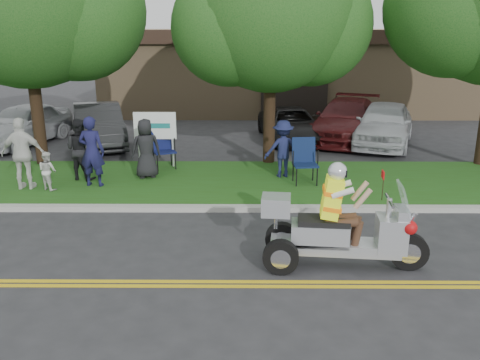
{
  "coord_description": "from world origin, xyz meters",
  "views": [
    {
      "loc": [
        -0.29,
        -8.16,
        4.17
      ],
      "look_at": [
        -0.36,
        2.0,
        1.08
      ],
      "focal_mm": 38.0,
      "sensor_mm": 36.0,
      "label": 1
    }
  ],
  "objects_px": {
    "trike_scooter": "(336,231)",
    "lawn_chair_a": "(304,158)",
    "spectator_adult_left": "(92,151)",
    "parked_car_mid": "(291,125)",
    "lawn_chair_b": "(163,145)",
    "spectator_adult_mid": "(80,149)",
    "parked_car_right": "(346,120)",
    "parked_car_far_right": "(384,124)",
    "spectator_adult_right": "(23,154)",
    "parked_car_far_left": "(23,124)",
    "parked_car_left": "(99,125)"
  },
  "relations": [
    {
      "from": "trike_scooter",
      "to": "lawn_chair_a",
      "type": "xyz_separation_m",
      "value": [
        -0.01,
        4.84,
        0.1
      ]
    },
    {
      "from": "spectator_adult_left",
      "to": "parked_car_mid",
      "type": "height_order",
      "value": "spectator_adult_left"
    },
    {
      "from": "lawn_chair_b",
      "to": "spectator_adult_mid",
      "type": "relative_size",
      "value": 0.7
    },
    {
      "from": "parked_car_right",
      "to": "parked_car_far_right",
      "type": "xyz_separation_m",
      "value": [
        1.17,
        -0.97,
        0.03
      ]
    },
    {
      "from": "lawn_chair_b",
      "to": "spectator_adult_right",
      "type": "bearing_deg",
      "value": -169.6
    },
    {
      "from": "parked_car_far_right",
      "to": "lawn_chair_a",
      "type": "bearing_deg",
      "value": -104.81
    },
    {
      "from": "lawn_chair_b",
      "to": "parked_car_mid",
      "type": "xyz_separation_m",
      "value": [
        4.18,
        4.19,
        -0.16
      ]
    },
    {
      "from": "parked_car_far_left",
      "to": "parked_car_right",
      "type": "relative_size",
      "value": 0.84
    },
    {
      "from": "parked_car_far_left",
      "to": "parked_car_far_right",
      "type": "xyz_separation_m",
      "value": [
        13.09,
        -0.03,
        0.04
      ]
    },
    {
      "from": "trike_scooter",
      "to": "parked_car_right",
      "type": "height_order",
      "value": "trike_scooter"
    },
    {
      "from": "lawn_chair_a",
      "to": "spectator_adult_left",
      "type": "xyz_separation_m",
      "value": [
        -5.59,
        -0.36,
        0.25
      ]
    },
    {
      "from": "spectator_adult_left",
      "to": "parked_car_mid",
      "type": "xyz_separation_m",
      "value": [
        5.74,
        6.04,
        -0.42
      ]
    },
    {
      "from": "parked_car_right",
      "to": "spectator_adult_left",
      "type": "bearing_deg",
      "value": -120.24
    },
    {
      "from": "trike_scooter",
      "to": "parked_car_right",
      "type": "relative_size",
      "value": 0.57
    },
    {
      "from": "lawn_chair_b",
      "to": "parked_car_mid",
      "type": "bearing_deg",
      "value": 22.39
    },
    {
      "from": "parked_car_mid",
      "to": "spectator_adult_mid",
      "type": "bearing_deg",
      "value": -145.0
    },
    {
      "from": "parked_car_far_right",
      "to": "parked_car_right",
      "type": "bearing_deg",
      "value": 160.66
    },
    {
      "from": "lawn_chair_a",
      "to": "spectator_adult_left",
      "type": "relative_size",
      "value": 0.65
    },
    {
      "from": "parked_car_left",
      "to": "spectator_adult_mid",
      "type": "bearing_deg",
      "value": -100.2
    },
    {
      "from": "spectator_adult_left",
      "to": "spectator_adult_mid",
      "type": "relative_size",
      "value": 1.1
    },
    {
      "from": "parked_car_mid",
      "to": "parked_car_far_right",
      "type": "relative_size",
      "value": 0.95
    },
    {
      "from": "trike_scooter",
      "to": "parked_car_mid",
      "type": "relative_size",
      "value": 0.68
    },
    {
      "from": "spectator_adult_mid",
      "to": "spectator_adult_left",
      "type": "bearing_deg",
      "value": 149.35
    },
    {
      "from": "spectator_adult_left",
      "to": "parked_car_far_left",
      "type": "height_order",
      "value": "spectator_adult_left"
    },
    {
      "from": "parked_car_far_left",
      "to": "parked_car_far_right",
      "type": "height_order",
      "value": "parked_car_far_right"
    },
    {
      "from": "trike_scooter",
      "to": "spectator_adult_right",
      "type": "height_order",
      "value": "spectator_adult_right"
    },
    {
      "from": "lawn_chair_b",
      "to": "parked_car_mid",
      "type": "relative_size",
      "value": 0.27
    },
    {
      "from": "spectator_adult_left",
      "to": "spectator_adult_mid",
      "type": "xyz_separation_m",
      "value": [
        -0.5,
        0.59,
        -0.08
      ]
    },
    {
      "from": "spectator_adult_mid",
      "to": "parked_car_far_right",
      "type": "distance_m",
      "value": 10.62
    },
    {
      "from": "spectator_adult_right",
      "to": "parked_car_mid",
      "type": "relative_size",
      "value": 0.43
    },
    {
      "from": "spectator_adult_left",
      "to": "parked_car_far_right",
      "type": "distance_m",
      "value": 10.46
    },
    {
      "from": "lawn_chair_a",
      "to": "parked_car_mid",
      "type": "bearing_deg",
      "value": 83.48
    },
    {
      "from": "trike_scooter",
      "to": "lawn_chair_a",
      "type": "relative_size",
      "value": 2.48
    },
    {
      "from": "parked_car_far_left",
      "to": "parked_car_right",
      "type": "bearing_deg",
      "value": 18.96
    },
    {
      "from": "parked_car_far_left",
      "to": "parked_car_left",
      "type": "distance_m",
      "value": 2.81
    },
    {
      "from": "lawn_chair_a",
      "to": "spectator_adult_left",
      "type": "height_order",
      "value": "spectator_adult_left"
    },
    {
      "from": "parked_car_left",
      "to": "trike_scooter",
      "type": "bearing_deg",
      "value": -74.15
    },
    {
      "from": "lawn_chair_a",
      "to": "spectator_adult_right",
      "type": "bearing_deg",
      "value": 179.93
    },
    {
      "from": "lawn_chair_b",
      "to": "parked_car_right",
      "type": "bearing_deg",
      "value": 12.27
    },
    {
      "from": "lawn_chair_a",
      "to": "parked_car_far_right",
      "type": "bearing_deg",
      "value": 50.07
    },
    {
      "from": "parked_car_left",
      "to": "parked_car_mid",
      "type": "relative_size",
      "value": 1.04
    },
    {
      "from": "lawn_chair_b",
      "to": "parked_car_left",
      "type": "xyz_separation_m",
      "value": [
        -2.82,
        3.3,
        -0.02
      ]
    },
    {
      "from": "parked_car_left",
      "to": "spectator_adult_right",
      "type": "bearing_deg",
      "value": -114.19
    },
    {
      "from": "spectator_adult_right",
      "to": "trike_scooter",
      "type": "bearing_deg",
      "value": 148.08
    },
    {
      "from": "spectator_adult_left",
      "to": "parked_car_left",
      "type": "height_order",
      "value": "spectator_adult_left"
    },
    {
      "from": "lawn_chair_b",
      "to": "parked_car_far_left",
      "type": "xyz_separation_m",
      "value": [
        -5.62,
        3.47,
        -0.02
      ]
    },
    {
      "from": "trike_scooter",
      "to": "parked_car_left",
      "type": "distance_m",
      "value": 11.82
    },
    {
      "from": "parked_car_far_right",
      "to": "spectator_adult_right",
      "type": "bearing_deg",
      "value": -132.51
    },
    {
      "from": "spectator_adult_right",
      "to": "parked_car_far_left",
      "type": "distance_m",
      "value": 6.07
    },
    {
      "from": "parked_car_mid",
      "to": "parked_car_right",
      "type": "height_order",
      "value": "parked_car_right"
    }
  ]
}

